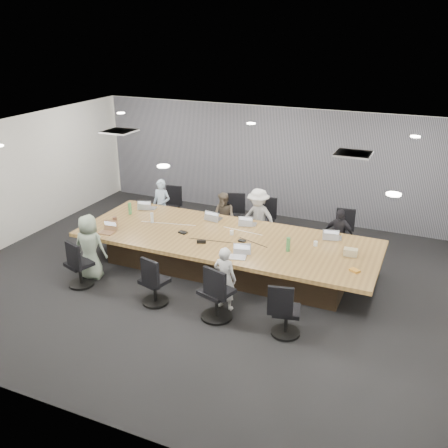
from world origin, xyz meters
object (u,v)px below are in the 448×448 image
at_px(chair_2, 263,225).
at_px(bottle_green_left, 130,208).
at_px(chair_4, 80,268).
at_px(bottle_green_right, 288,244).
at_px(chair_0, 169,211).
at_px(bottle_clear, 152,218).
at_px(conference_table, 226,252).
at_px(chair_6, 217,296).
at_px(laptop_1, 214,218).
at_px(person_3, 338,235).
at_px(person_4, 90,247).
at_px(laptop_6, 237,257).
at_px(chair_5, 155,285).
at_px(laptop_0, 149,208).
at_px(chair_7, 286,314).
at_px(canvas_bag, 351,252).
at_px(person_0, 162,205).
at_px(laptop_3, 333,237).
at_px(chair_1, 230,220).
at_px(laptop_2, 249,224).
at_px(person_2, 258,218).
at_px(snack_packet, 355,270).
at_px(chair_3, 341,238).
at_px(mug_brown, 115,219).
at_px(person_1, 224,217).
at_px(stapler, 201,242).
at_px(person_6, 225,278).
at_px(laptop_4, 106,233).

bearing_deg(chair_2, bottle_green_left, 20.82).
bearing_deg(chair_4, bottle_green_right, 41.77).
distance_m(chair_0, bottle_clear, 1.78).
xyz_separation_m(bottle_green_right, bottle_clear, (-3.07, 0.23, -0.03)).
relative_size(chair_0, bottle_green_left, 2.75).
xyz_separation_m(conference_table, chair_6, (0.56, -1.70, 0.02)).
distance_m(laptop_1, bottle_green_right, 2.18).
xyz_separation_m(person_3, person_4, (-4.28, -2.70, 0.08)).
bearing_deg(laptop_6, chair_5, -156.54).
bearing_deg(person_3, laptop_0, -163.71).
bearing_deg(person_4, chair_6, 163.85).
xyz_separation_m(conference_table, chair_7, (1.79, -1.70, -0.03)).
bearing_deg(chair_5, laptop_1, 104.88).
distance_m(laptop_1, canvas_bag, 3.14).
bearing_deg(person_0, bottle_green_left, -101.42).
bearing_deg(bottle_green_right, person_0, 157.20).
bearing_deg(conference_table, laptop_3, 22.03).
relative_size(chair_1, bottle_green_left, 2.99).
bearing_deg(laptop_2, chair_0, -30.07).
xyz_separation_m(person_2, laptop_6, (0.37, -2.15, 0.07)).
bearing_deg(laptop_0, bottle_green_left, 56.15).
relative_size(conference_table, snack_packet, 35.45).
xyz_separation_m(chair_6, laptop_6, (0.00, 0.90, 0.32)).
bearing_deg(chair_4, chair_1, 82.64).
bearing_deg(chair_3, chair_6, 61.57).
distance_m(chair_4, laptop_0, 2.53).
distance_m(chair_7, laptop_6, 1.57).
bearing_deg(conference_table, chair_0, 143.12).
bearing_deg(chair_6, person_3, 82.03).
relative_size(chair_6, canvas_bag, 3.45).
height_order(conference_table, chair_6, chair_6).
bearing_deg(laptop_6, chair_4, -175.67).
xyz_separation_m(person_0, person_4, (-0.03, -2.70, 0.03)).
bearing_deg(conference_table, mug_brown, -175.13).
height_order(chair_7, laptop_0, laptop_0).
relative_size(chair_1, chair_3, 1.04).
relative_size(chair_0, chair_4, 0.96).
bearing_deg(laptop_3, person_0, -16.75).
bearing_deg(person_4, person_1, -130.88).
xyz_separation_m(person_4, bottle_green_left, (-0.16, 1.66, 0.21)).
xyz_separation_m(conference_table, snack_packet, (2.61, -0.49, 0.36)).
relative_size(chair_7, person_1, 0.64).
relative_size(laptop_1, stapler, 1.91).
height_order(person_3, person_6, person_6).
relative_size(laptop_4, laptop_6, 0.92).
bearing_deg(chair_1, laptop_3, 142.75).
distance_m(chair_5, person_4, 1.71).
distance_m(conference_table, stapler, 0.68).
relative_size(chair_4, canvas_bag, 3.06).
bearing_deg(chair_1, laptop_6, 97.28).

